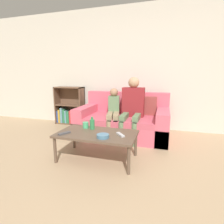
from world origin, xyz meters
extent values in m
plane|color=tan|center=(0.00, 0.00, 0.00)|extent=(22.00, 22.00, 0.00)
cube|color=beige|center=(0.00, 2.56, 1.30)|extent=(12.00, 0.06, 2.60)
cube|color=#DB5B70|center=(-0.10, 1.89, 0.15)|extent=(1.72, 0.97, 0.29)
cube|color=#C95467|center=(-0.10, 1.80, 0.34)|extent=(1.28, 0.79, 0.10)
cube|color=#DB5B70|center=(-0.10, 2.29, 0.61)|extent=(1.72, 0.18, 0.43)
cube|color=#DB5B70|center=(-0.85, 1.89, 0.28)|extent=(0.22, 0.97, 0.55)
cube|color=#DB5B70|center=(0.65, 1.89, 0.28)|extent=(0.22, 0.97, 0.55)
cube|color=#93423D|center=(0.34, 2.14, 0.57)|extent=(0.36, 0.12, 0.36)
cube|color=brown|center=(-1.87, 2.38, 0.45)|extent=(0.02, 0.28, 0.90)
cube|color=brown|center=(-1.20, 2.38, 0.45)|extent=(0.02, 0.28, 0.90)
cube|color=brown|center=(-1.53, 2.51, 0.45)|extent=(0.69, 0.02, 0.90)
cube|color=brown|center=(-1.53, 2.38, 0.01)|extent=(0.69, 0.28, 0.02)
cube|color=brown|center=(-1.53, 2.38, 0.47)|extent=(0.64, 0.28, 0.02)
cube|color=brown|center=(-1.53, 2.38, 0.89)|extent=(0.69, 0.28, 0.02)
cube|color=#33519E|center=(-1.84, 2.37, 0.17)|extent=(0.04, 0.17, 0.29)
cube|color=gold|center=(-1.78, 2.37, 0.18)|extent=(0.05, 0.21, 0.32)
cube|color=#6699A8|center=(-1.73, 2.37, 0.21)|extent=(0.05, 0.20, 0.37)
cube|color=#2D7A4C|center=(-1.67, 2.36, 0.19)|extent=(0.05, 0.16, 0.33)
cube|color=#6699A8|center=(-1.61, 2.37, 0.18)|extent=(0.04, 0.19, 0.31)
cube|color=#2D7A4C|center=(-1.55, 2.37, 0.17)|extent=(0.07, 0.18, 0.29)
cube|color=red|center=(-1.48, 2.37, 0.18)|extent=(0.06, 0.16, 0.31)
cube|color=#B77542|center=(-1.42, 2.37, 0.16)|extent=(0.05, 0.22, 0.26)
cylinder|color=brown|center=(-0.71, 0.55, 0.18)|extent=(0.04, 0.04, 0.36)
cylinder|color=brown|center=(0.29, 0.55, 0.18)|extent=(0.04, 0.04, 0.36)
cylinder|color=brown|center=(-0.71, 1.07, 0.18)|extent=(0.04, 0.04, 0.36)
cylinder|color=brown|center=(0.29, 1.07, 0.18)|extent=(0.04, 0.04, 0.36)
cube|color=brown|center=(-0.21, 0.81, 0.37)|extent=(1.08, 0.60, 0.03)
cylinder|color=#66845B|center=(-0.02, 1.42, 0.20)|extent=(0.09, 0.09, 0.39)
cylinder|color=#66845B|center=(0.21, 1.42, 0.20)|extent=(0.09, 0.09, 0.39)
cube|color=#66845B|center=(-0.02, 1.67, 0.44)|extent=(0.10, 0.44, 0.09)
cube|color=#66845B|center=(0.21, 1.67, 0.44)|extent=(0.10, 0.44, 0.09)
cube|color=maroon|center=(0.09, 1.93, 0.67)|extent=(0.41, 0.20, 0.55)
sphere|color=tan|center=(0.09, 1.93, 1.03)|extent=(0.20, 0.20, 0.20)
cylinder|color=#9E8966|center=(-0.24, 1.43, 0.20)|extent=(0.11, 0.11, 0.39)
cylinder|color=#9E8966|center=(-0.12, 1.45, 0.20)|extent=(0.11, 0.11, 0.39)
cube|color=#9E8966|center=(-0.29, 1.68, 0.44)|extent=(0.19, 0.45, 0.09)
cube|color=#9E8966|center=(-0.18, 1.70, 0.44)|extent=(0.19, 0.45, 0.09)
cube|color=#66845B|center=(-0.29, 1.94, 0.58)|extent=(0.25, 0.24, 0.37)
sphere|color=#A87A5B|center=(-0.29, 1.94, 0.84)|extent=(0.16, 0.16, 0.16)
cylinder|color=#4CB77A|center=(-0.46, 0.98, 0.43)|extent=(0.09, 0.09, 0.09)
cube|color=#B7B7BC|center=(0.12, 0.80, 0.40)|extent=(0.15, 0.16, 0.02)
cube|color=#47474C|center=(-0.61, 0.64, 0.40)|extent=(0.12, 0.17, 0.02)
cylinder|color=teal|center=(-0.07, 0.65, 0.41)|extent=(0.16, 0.16, 0.05)
cylinder|color=#33844C|center=(-0.34, 0.95, 0.46)|extent=(0.07, 0.07, 0.15)
cylinder|color=#33844C|center=(-0.34, 0.95, 0.55)|extent=(0.03, 0.03, 0.04)
camera|label=1|loc=(0.65, -1.32, 1.15)|focal=28.00mm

